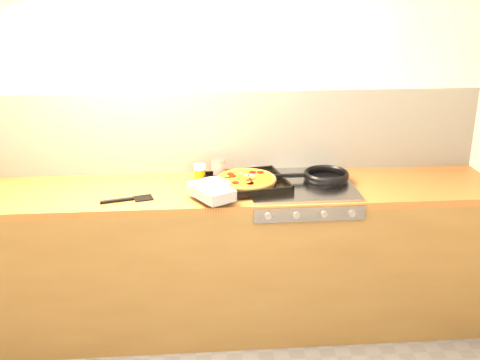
{
  "coord_description": "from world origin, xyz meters",
  "views": [
    {
      "loc": [
        -0.14,
        -1.91,
        2.03
      ],
      "look_at": [
        0.1,
        1.08,
        0.95
      ],
      "focal_mm": 42.0,
      "sensor_mm": 36.0,
      "label": 1
    }
  ],
  "objects": [
    {
      "name": "tomato_can",
      "position": [
        -0.01,
        1.26,
        0.96
      ],
      "size": [
        0.1,
        0.1,
        0.12
      ],
      "color": "#A30D16",
      "rests_on": "counter_run"
    },
    {
      "name": "black_spatula",
      "position": [
        -0.52,
        0.94,
        0.91
      ],
      "size": [
        0.29,
        0.12,
        0.02
      ],
      "color": "black",
      "rests_on": "counter_run"
    },
    {
      "name": "wooden_spoon",
      "position": [
        0.04,
        1.31,
        0.91
      ],
      "size": [
        0.29,
        0.12,
        0.02
      ],
      "color": "tan",
      "rests_on": "counter_run"
    },
    {
      "name": "pizza_on_tray",
      "position": [
        0.08,
        1.04,
        0.95
      ],
      "size": [
        0.6,
        0.59,
        0.08
      ],
      "color": "black",
      "rests_on": "stovetop"
    },
    {
      "name": "counter_run",
      "position": [
        0.0,
        1.1,
        0.45
      ],
      "size": [
        3.2,
        0.62,
        0.9
      ],
      "color": "brown",
      "rests_on": "ground"
    },
    {
      "name": "room_shell",
      "position": [
        0.0,
        1.39,
        1.15
      ],
      "size": [
        3.2,
        3.2,
        3.2
      ],
      "color": "white",
      "rests_on": "ground"
    },
    {
      "name": "juice_glass",
      "position": [
        -0.13,
        1.19,
        0.96
      ],
      "size": [
        0.08,
        0.08,
        0.11
      ],
      "color": "orange",
      "rests_on": "counter_run"
    },
    {
      "name": "frying_pan",
      "position": [
        0.6,
        1.13,
        0.94
      ],
      "size": [
        0.44,
        0.27,
        0.04
      ],
      "color": "black",
      "rests_on": "stovetop"
    },
    {
      "name": "stovetop",
      "position": [
        0.45,
        1.1,
        0.91
      ],
      "size": [
        0.6,
        0.56,
        0.02
      ],
      "primitive_type": "cube",
      "color": "#999A9F",
      "rests_on": "counter_run"
    }
  ]
}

